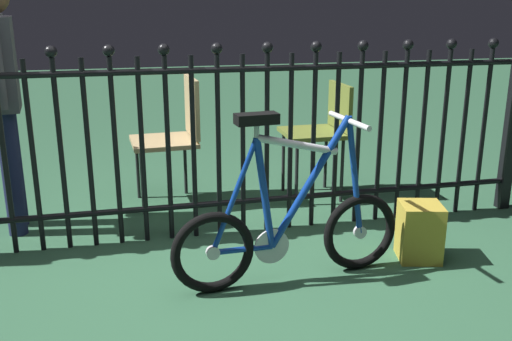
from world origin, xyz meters
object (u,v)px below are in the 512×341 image
(bicycle, at_px, (289,226))
(person_visitor, at_px, (2,88))
(chair_olive, at_px, (323,126))
(chair_tan, at_px, (176,130))
(display_crate, at_px, (420,232))

(bicycle, relative_size, person_visitor, 0.81)
(chair_olive, bearing_deg, person_visitor, -175.22)
(chair_tan, height_order, display_crate, chair_tan)
(person_visitor, bearing_deg, display_crate, -23.65)
(chair_tan, distance_m, person_visitor, 1.11)
(chair_tan, bearing_deg, chair_olive, -5.39)
(bicycle, height_order, chair_tan, chair_tan)
(bicycle, bearing_deg, display_crate, 5.49)
(chair_olive, relative_size, display_crate, 2.58)
(display_crate, bearing_deg, bicycle, -174.51)
(chair_tan, height_order, person_visitor, person_visitor)
(chair_tan, height_order, chair_olive, chair_tan)
(chair_olive, height_order, person_visitor, person_visitor)
(bicycle, distance_m, display_crate, 0.78)
(bicycle, distance_m, person_visitor, 1.87)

